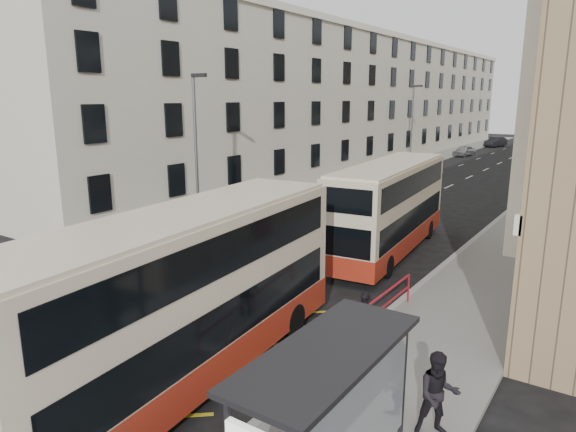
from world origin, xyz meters
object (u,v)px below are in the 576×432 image
Objects in this scene: street_lamp_near at (196,145)px; car_red at (566,151)px; car_silver at (464,151)px; pedestrian_mid at (438,394)px; double_decker_rear at (389,208)px; car_dark at (496,142)px; white_van at (414,167)px; pedestrian_far at (365,318)px; bus_shelter at (324,400)px; street_lamp_far at (412,122)px; double_decker_front at (186,298)px.

car_red is at bearing 77.19° from street_lamp_near.
pedestrian_mid is at bearing -64.29° from car_silver.
double_decker_rear is at bearing -68.18° from car_silver.
car_red is at bearing 40.73° from car_silver.
car_silver is 0.87× the size of car_dark.
pedestrian_far is at bearing -80.79° from white_van.
car_silver is at bearing 103.33° from bus_shelter.
bus_shelter is at bearing -80.68° from white_van.
double_decker_rear is at bearing 109.32° from bus_shelter.
car_red is at bearing -27.66° from car_dark.
street_lamp_far is 41.87m from double_decker_front.
car_red is at bearing 82.15° from double_decker_rear.
street_lamp_near is at bearing -90.00° from street_lamp_far.
street_lamp_near is 10.12m from double_decker_rear.
double_decker_rear is 43.18m from car_silver.
car_red is at bearing 62.03° from pedestrian_mid.
bus_shelter is at bearing -24.92° from double_decker_front.
double_decker_front is 2.45× the size of car_red.
bus_shelter is 0.40× the size of double_decker_rear.
double_decker_front is at bearing -70.48° from car_silver.
street_lamp_near reaches higher than pedestrian_mid.
car_red is at bearing -62.78° from pedestrian_far.
white_van is at bearing 47.05° from car_red.
bus_shelter reaches higher than car_silver.
double_decker_rear is at bearing -81.21° from white_van.
street_lamp_near is at bearing 127.19° from double_decker_front.
double_decker_rear is 48.42m from car_red.
street_lamp_near is at bearing -102.62° from white_van.
pedestrian_far is 0.31× the size of white_van.
pedestrian_far reaches higher than car_dark.
street_lamp_far is at bearing 79.79° from pedestrian_mid.
street_lamp_far is 29.27m from double_decker_rear.
bus_shelter is 0.53× the size of street_lamp_near.
double_decker_rear is at bearing -68.67° from car_dark.
street_lamp_far is 15.34m from car_silver.
bus_shelter reaches higher than pedestrian_mid.
car_red is (-3.14, 63.18, -1.48)m from bus_shelter.
street_lamp_far is 1.61× the size of white_van.
bus_shelter is 19.38m from street_lamp_near.
car_dark is at bearing 87.02° from street_lamp_far.
car_red is (1.78, 61.43, -1.57)m from double_decker_front.
street_lamp_near reaches higher than pedestrian_far.
bus_shelter is 58.76m from car_silver.
pedestrian_far is 35.17m from white_van.
street_lamp_far is at bearing 40.41° from car_red.
street_lamp_near is 1.00× the size of street_lamp_far.
white_van is 32.76m from car_dark.
car_dark is at bearing 99.17° from car_silver.
double_decker_front is 2.57× the size of car_dark.
car_silver is at bearing 82.40° from white_van.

